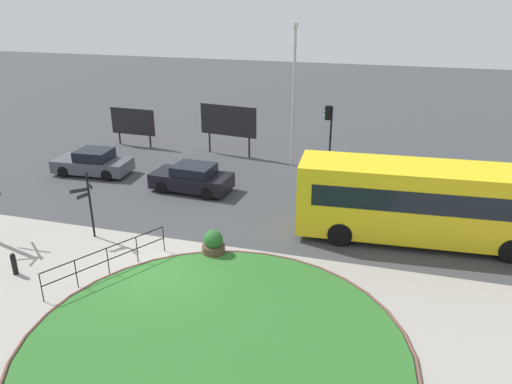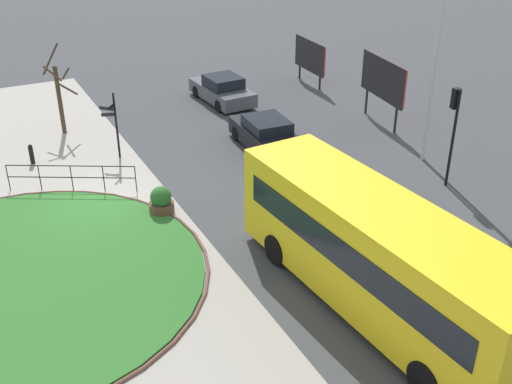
# 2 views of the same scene
# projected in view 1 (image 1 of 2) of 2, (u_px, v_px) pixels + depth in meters

# --- Properties ---
(ground) EXTENTS (120.00, 120.00, 0.00)m
(ground) POSITION_uv_depth(u_px,v_px,m) (153.00, 274.00, 18.23)
(ground) COLOR #3D3F42
(sidewalk_paving) EXTENTS (32.00, 8.77, 0.02)m
(sidewalk_paving) POSITION_uv_depth(u_px,v_px,m) (131.00, 298.00, 16.79)
(sidewalk_paving) COLOR #9E998E
(sidewalk_paving) RESTS_ON ground
(grass_island) EXTENTS (11.30, 11.30, 0.10)m
(grass_island) POSITION_uv_depth(u_px,v_px,m) (215.00, 348.00, 14.37)
(grass_island) COLOR #2D6B28
(grass_island) RESTS_ON ground
(grass_kerb_ring) EXTENTS (11.61, 11.61, 0.11)m
(grass_kerb_ring) POSITION_uv_depth(u_px,v_px,m) (215.00, 348.00, 14.37)
(grass_kerb_ring) COLOR brown
(grass_kerb_ring) RESTS_ON ground
(signpost_directional) EXTENTS (0.96, 0.60, 2.92)m
(signpost_directional) POSITION_uv_depth(u_px,v_px,m) (88.00, 201.00, 20.32)
(signpost_directional) COLOR black
(signpost_directional) RESTS_ON ground
(bollard_foreground) EXTENTS (0.19, 0.19, 0.88)m
(bollard_foreground) POSITION_uv_depth(u_px,v_px,m) (14.00, 264.00, 18.05)
(bollard_foreground) COLOR black
(bollard_foreground) RESTS_ON ground
(railing_grass_edge) EXTENTS (2.38, 4.36, 1.10)m
(railing_grass_edge) POSITION_uv_depth(u_px,v_px,m) (108.00, 257.00, 17.96)
(railing_grass_edge) COLOR black
(railing_grass_edge) RESTS_ON ground
(bus_yellow) EXTENTS (10.31, 3.17, 3.25)m
(bus_yellow) POSITION_uv_depth(u_px,v_px,m) (424.00, 202.00, 20.08)
(bus_yellow) COLOR yellow
(bus_yellow) RESTS_ON ground
(car_near_lane) EXTENTS (4.40, 2.11, 1.44)m
(car_near_lane) POSITION_uv_depth(u_px,v_px,m) (93.00, 163.00, 28.05)
(car_near_lane) COLOR #474C51
(car_near_lane) RESTS_ON ground
(car_far_lane) EXTENTS (4.24, 2.14, 1.42)m
(car_far_lane) POSITION_uv_depth(u_px,v_px,m) (192.00, 178.00, 25.68)
(car_far_lane) COLOR black
(car_far_lane) RESTS_ON ground
(traffic_light_near) EXTENTS (0.49, 0.30, 3.89)m
(traffic_light_near) POSITION_uv_depth(u_px,v_px,m) (329.00, 125.00, 27.36)
(traffic_light_near) COLOR black
(traffic_light_near) RESTS_ON ground
(lamppost_tall) EXTENTS (0.32, 0.32, 8.15)m
(lamppost_tall) POSITION_uv_depth(u_px,v_px,m) (294.00, 92.00, 28.06)
(lamppost_tall) COLOR #B7B7BC
(lamppost_tall) RESTS_ON ground
(billboard_left) EXTENTS (3.81, 0.63, 3.18)m
(billboard_left) POSITION_uv_depth(u_px,v_px,m) (229.00, 122.00, 30.84)
(billboard_left) COLOR black
(billboard_left) RESTS_ON ground
(billboard_right) EXTENTS (3.23, 0.26, 2.54)m
(billboard_right) POSITION_uv_depth(u_px,v_px,m) (133.00, 122.00, 32.90)
(billboard_right) COLOR black
(billboard_right) RESTS_ON ground
(planter_near_signpost) EXTENTS (0.90, 0.90, 1.04)m
(planter_near_signpost) POSITION_uv_depth(u_px,v_px,m) (213.00, 244.00, 19.45)
(planter_near_signpost) COLOR brown
(planter_near_signpost) RESTS_ON ground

